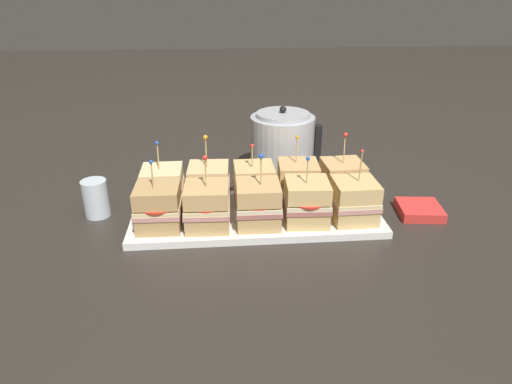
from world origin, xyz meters
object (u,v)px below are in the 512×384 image
object	(u,v)px
sandwich_front_right	(307,202)
sandwich_back_left	(209,185)
sandwich_front_far_left	(158,207)
sandwich_front_center	(258,204)
napkin_stack	(420,210)
sandwich_back_far_left	(163,187)
sandwich_back_center	(255,184)
sandwich_front_left	(207,206)
serving_platter	(256,215)
kettle_steel	(282,146)
sandwich_back_far_right	(342,181)
drinking_glass	(96,198)
sandwich_back_right	(298,182)
sandwich_front_far_right	(354,201)

from	to	relation	value
sandwich_front_right	sandwich_back_left	size ratio (longest dim) A/B	0.90
sandwich_front_far_left	sandwich_front_center	xyz separation A→B (m)	(0.23, -0.01, 0.00)
sandwich_front_far_left	napkin_stack	bearing A→B (deg)	3.66
sandwich_front_far_left	sandwich_back_far_left	xyz separation A→B (m)	(-0.00, 0.12, -0.00)
sandwich_front_center	sandwich_back_center	bearing A→B (deg)	88.98
sandwich_front_center	napkin_stack	xyz separation A→B (m)	(0.42, 0.05, -0.06)
sandwich_front_left	napkin_stack	distance (m)	0.54
serving_platter	sandwich_front_center	xyz separation A→B (m)	(0.00, -0.06, 0.06)
sandwich_back_far_left	kettle_steel	distance (m)	0.39
sandwich_back_left	sandwich_back_far_right	distance (m)	0.34
sandwich_front_far_left	kettle_steel	distance (m)	0.46
sandwich_back_far_right	napkin_stack	bearing A→B (deg)	-19.59
serving_platter	drinking_glass	world-z (taller)	drinking_glass
sandwich_back_center	napkin_stack	bearing A→B (deg)	-10.07
sandwich_back_far_right	napkin_stack	xyz separation A→B (m)	(0.19, -0.07, -0.06)
sandwich_front_right	drinking_glass	world-z (taller)	sandwich_front_right
sandwich_front_right	sandwich_back_right	size ratio (longest dim) A/B	0.96
sandwich_back_center	drinking_glass	size ratio (longest dim) A/B	1.69
sandwich_front_center	kettle_steel	bearing A→B (deg)	72.77
serving_platter	kettle_steel	xyz separation A→B (m)	(0.10, 0.26, 0.09)
sandwich_front_far_left	sandwich_front_right	xyz separation A→B (m)	(0.35, -0.00, 0.00)
sandwich_back_right	serving_platter	bearing A→B (deg)	-153.01
sandwich_front_far_left	kettle_steel	bearing A→B (deg)	43.86
sandwich_back_right	sandwich_front_far_left	bearing A→B (deg)	-161.86
sandwich_back_far_left	sandwich_back_right	xyz separation A→B (m)	(0.35, -0.00, 0.00)
sandwich_front_left	sandwich_back_far_right	size ratio (longest dim) A/B	0.97
sandwich_front_left	sandwich_front_center	size ratio (longest dim) A/B	1.00
sandwich_front_far_right	sandwich_back_far_left	size ratio (longest dim) A/B	1.04
sandwich_front_left	sandwich_back_center	bearing A→B (deg)	45.28
sandwich_back_left	kettle_steel	distance (m)	0.30
sandwich_front_right	sandwich_back_far_right	bearing A→B (deg)	44.56
sandwich_back_far_right	sandwich_front_far_left	bearing A→B (deg)	-166.70
sandwich_front_left	sandwich_back_right	size ratio (longest dim) A/B	1.02
sandwich_back_center	kettle_steel	distance (m)	0.23
serving_platter	drinking_glass	size ratio (longest dim) A/B	6.41
sandwich_back_left	sandwich_back_center	bearing A→B (deg)	1.61
sandwich_front_far_left	sandwich_back_right	world-z (taller)	sandwich_back_right
sandwich_back_right	sandwich_back_far_right	xyz separation A→B (m)	(0.11, -0.00, 0.00)
sandwich_back_center	drinking_glass	world-z (taller)	sandwich_back_center
sandwich_front_far_right	kettle_steel	bearing A→B (deg)	111.87
sandwich_back_far_left	drinking_glass	distance (m)	0.17
sandwich_back_far_right	drinking_glass	bearing A→B (deg)	-179.65
sandwich_front_right	sandwich_back_far_left	xyz separation A→B (m)	(-0.35, 0.12, -0.00)
sandwich_front_far_right	kettle_steel	distance (m)	0.35
serving_platter	sandwich_back_far_right	distance (m)	0.24
sandwich_front_far_left	sandwich_back_center	distance (m)	0.26
sandwich_front_far_left	sandwich_back_right	distance (m)	0.36
serving_platter	sandwich_front_far_right	distance (m)	0.24
sandwich_back_left	drinking_glass	bearing A→B (deg)	-178.57
serving_platter	sandwich_back_right	bearing A→B (deg)	26.99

